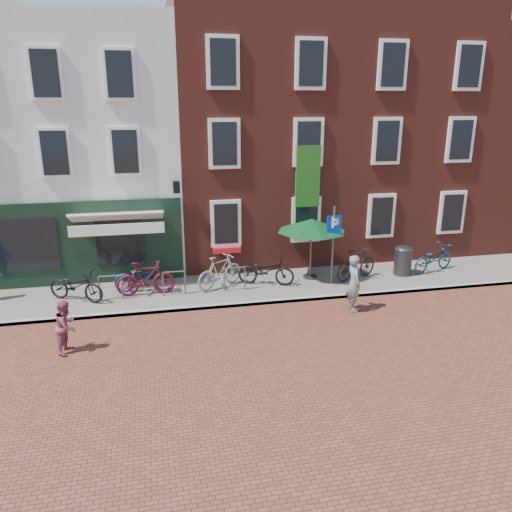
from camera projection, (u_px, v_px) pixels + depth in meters
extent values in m
plane|color=brown|center=(225.00, 308.00, 15.58)|extent=(80.00, 80.00, 0.00)
cube|color=slate|center=(248.00, 287.00, 17.16)|extent=(24.00, 3.00, 0.10)
cube|color=silver|center=(73.00, 146.00, 19.80)|extent=(8.00, 8.00, 9.00)
cube|color=maroon|center=(245.00, 131.00, 21.03)|extent=(6.00, 8.00, 10.00)
cube|color=maroon|center=(377.00, 129.00, 22.22)|extent=(6.00, 8.00, 10.00)
cube|color=maroon|center=(504.00, 139.00, 23.66)|extent=(7.00, 8.00, 9.00)
cylinder|color=#2F2F32|center=(403.00, 262.00, 18.18)|extent=(0.63, 0.63, 0.95)
ellipsoid|color=#2F2F32|center=(404.00, 248.00, 18.02)|extent=(0.63, 0.63, 0.28)
cylinder|color=#4C4C4F|center=(333.00, 246.00, 16.99)|extent=(0.07, 0.07, 2.75)
cube|color=#03309B|center=(334.00, 225.00, 16.76)|extent=(0.50, 0.04, 0.65)
cylinder|color=#4C4C4F|center=(310.00, 277.00, 17.94)|extent=(0.50, 0.50, 0.08)
cylinder|color=#4C4C4F|center=(311.00, 251.00, 17.65)|extent=(0.06, 0.06, 2.05)
cone|color=#0B3F18|center=(312.00, 222.00, 17.35)|extent=(2.44, 2.44, 0.45)
imported|color=slate|center=(354.00, 283.00, 15.15)|extent=(0.43, 0.65, 1.78)
imported|color=#8B4152|center=(66.00, 326.00, 12.68)|extent=(0.71, 0.81, 1.41)
imported|color=black|center=(76.00, 286.00, 15.75)|extent=(2.03, 1.53, 1.02)
imported|color=maroon|center=(146.00, 278.00, 16.22)|extent=(1.90, 0.58, 1.13)
imported|color=navy|center=(144.00, 277.00, 16.52)|extent=(2.01, 0.90, 1.02)
imported|color=gray|center=(220.00, 272.00, 16.88)|extent=(1.88, 1.44, 1.13)
imported|color=black|center=(266.00, 271.00, 17.16)|extent=(2.06, 1.32, 1.02)
imported|color=black|center=(356.00, 264.00, 17.66)|extent=(1.94, 1.24, 1.13)
imported|color=navy|center=(433.00, 258.00, 18.51)|extent=(2.06, 1.29, 1.02)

